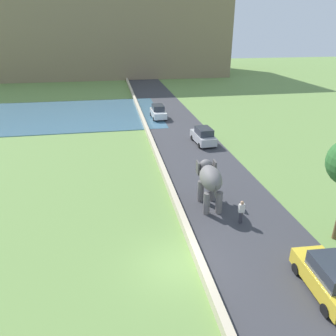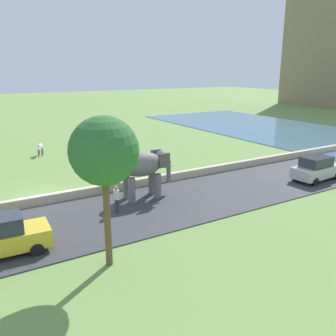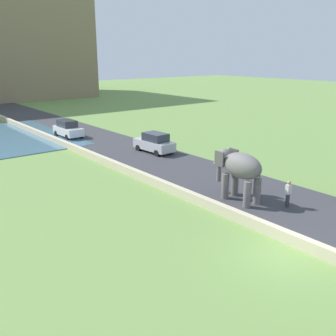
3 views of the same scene
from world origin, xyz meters
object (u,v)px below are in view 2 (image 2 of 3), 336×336
object	(u,v)px
cow_grey	(87,139)
car_yellow	(0,237)
person_beside_elephant	(117,199)
cow_white	(40,147)
elephant	(145,167)
car_silver	(317,168)

from	to	relation	value
cow_grey	car_yellow	bearing A→B (deg)	-28.24
person_beside_elephant	cow_white	bearing A→B (deg)	-177.81
cow_grey	cow_white	distance (m)	5.19
elephant	car_silver	distance (m)	12.87
elephant	person_beside_elephant	bearing A→B (deg)	-61.74
car_yellow	car_silver	bearing A→B (deg)	89.98
elephant	car_yellow	bearing A→B (deg)	-70.22
person_beside_elephant	cow_grey	xyz separation A→B (m)	(-17.94, 4.39, -0.04)
car_silver	car_yellow	size ratio (longest dim) A/B	1.00
elephant	cow_grey	distance (m)	16.73
car_silver	cow_white	size ratio (longest dim) A/B	2.87
elephant	person_beside_elephant	xyz separation A→B (m)	(1.36, -2.52, -1.16)
elephant	cow_grey	bearing A→B (deg)	173.56
cow_grey	cow_white	bearing A→B (deg)	-75.67
cow_white	car_yellow	bearing A→B (deg)	-16.79
car_yellow	person_beside_elephant	bearing A→B (deg)	106.03
person_beside_elephant	cow_grey	bearing A→B (deg)	166.24
elephant	car_yellow	distance (m)	9.34
person_beside_elephant	car_yellow	size ratio (longest dim) A/B	0.40
person_beside_elephant	car_silver	distance (m)	15.06
elephant	person_beside_elephant	world-z (taller)	elephant
car_silver	car_yellow	world-z (taller)	same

